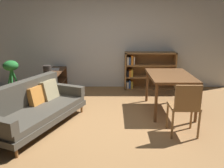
{
  "coord_description": "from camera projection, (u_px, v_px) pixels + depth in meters",
  "views": [
    {
      "loc": [
        0.11,
        -3.64,
        1.81
      ],
      "look_at": [
        0.08,
        0.54,
        0.66
      ],
      "focal_mm": 36.75,
      "sensor_mm": 36.0,
      "label": 1
    }
  ],
  "objects": [
    {
      "name": "ground_plane",
      "position": [
        107.0,
        129.0,
        4.0
      ],
      "size": [
        8.16,
        8.16,
        0.0
      ],
      "primitive_type": "plane",
      "color": "#9E7042"
    },
    {
      "name": "back_wall_panel",
      "position": [
        109.0,
        38.0,
        6.24
      ],
      "size": [
        6.8,
        0.1,
        2.7
      ],
      "primitive_type": "cube",
      "color": "silver",
      "rests_on": "ground_plane"
    },
    {
      "name": "fabric_couch",
      "position": [
        34.0,
        106.0,
        4.03
      ],
      "size": [
        1.5,
        2.09,
        0.79
      ],
      "color": "brown",
      "rests_on": "ground_plane"
    },
    {
      "name": "media_console",
      "position": [
        55.0,
        83.0,
        5.75
      ],
      "size": [
        0.37,
        1.34,
        0.6
      ],
      "color": "#56351E",
      "rests_on": "ground_plane"
    },
    {
      "name": "open_laptop",
      "position": [
        52.0,
        69.0,
        5.89
      ],
      "size": [
        0.43,
        0.37,
        0.09
      ],
      "color": "silver",
      "rests_on": "media_console"
    },
    {
      "name": "desk_speaker",
      "position": [
        47.0,
        70.0,
        5.28
      ],
      "size": [
        0.19,
        0.19,
        0.22
      ],
      "color": "#2D2823",
      "rests_on": "media_console"
    },
    {
      "name": "potted_floor_plant",
      "position": [
        11.0,
        72.0,
        5.7
      ],
      "size": [
        0.36,
        0.38,
        0.88
      ],
      "color": "#333338",
      "rests_on": "ground_plane"
    },
    {
      "name": "dining_table",
      "position": [
        170.0,
        78.0,
        4.63
      ],
      "size": [
        0.84,
        1.25,
        0.77
      ],
      "color": "brown",
      "rests_on": "ground_plane"
    },
    {
      "name": "dining_chair_near",
      "position": [
        185.0,
        105.0,
        3.63
      ],
      "size": [
        0.45,
        0.41,
        0.88
      ],
      "color": "olive",
      "rests_on": "ground_plane"
    },
    {
      "name": "bookshelf",
      "position": [
        147.0,
        70.0,
        6.27
      ],
      "size": [
        1.37,
        0.35,
        1.01
      ],
      "color": "olive",
      "rests_on": "ground_plane"
    }
  ]
}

